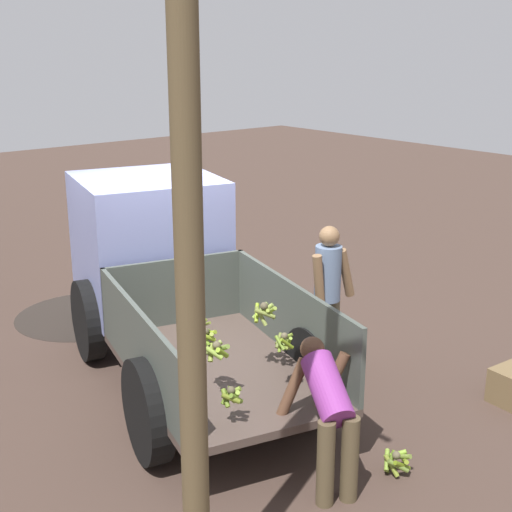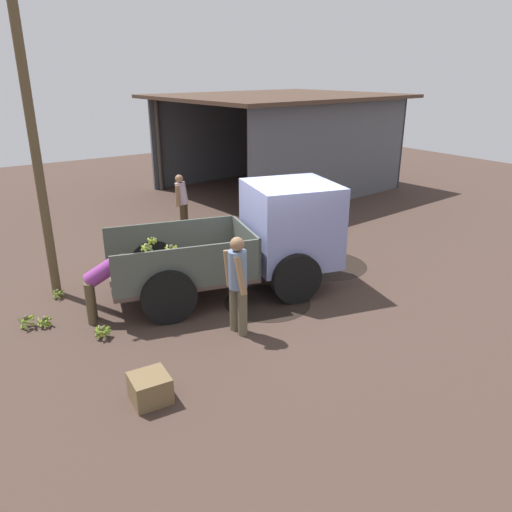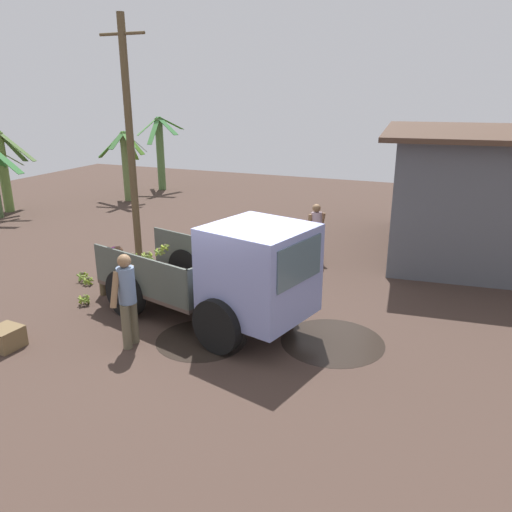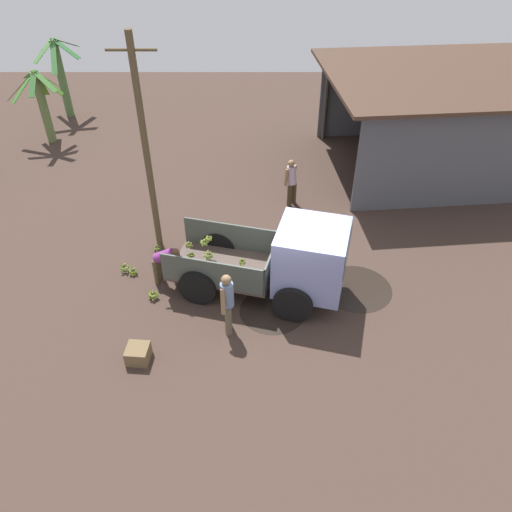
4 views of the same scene
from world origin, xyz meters
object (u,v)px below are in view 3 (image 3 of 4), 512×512
utility_pole (131,148)px  wooden_crate_0 (6,338)px  banana_bunch_on_ground_2 (88,281)px  banana_bunch_on_ground_0 (132,269)px  banana_bunch_on_ground_1 (84,299)px  person_bystander_near_shed (317,231)px  banana_bunch_on_ground_3 (83,276)px  person_foreground_visitor (127,296)px  cargo_truck (240,275)px  person_worker_loading (111,264)px

utility_pole → wooden_crate_0: 5.26m
banana_bunch_on_ground_2 → wooden_crate_0: 3.11m
banana_bunch_on_ground_0 → banana_bunch_on_ground_1: bearing=-83.7°
banana_bunch_on_ground_0 → utility_pole: bearing=81.0°
person_bystander_near_shed → banana_bunch_on_ground_3: bearing=82.4°
utility_pole → banana_bunch_on_ground_2: 3.34m
person_foreground_visitor → banana_bunch_on_ground_2: person_foreground_visitor is taller
banana_bunch_on_ground_2 → banana_bunch_on_ground_3: bearing=153.4°
cargo_truck → banana_bunch_on_ground_1: (-3.63, -0.16, -1.02)m
person_bystander_near_shed → banana_bunch_on_ground_0: size_ratio=6.32×
banana_bunch_on_ground_1 → banana_bunch_on_ground_3: 1.48m
utility_pole → person_worker_loading: (0.47, -1.70, -2.35)m
person_foreground_visitor → person_bystander_near_shed: person_foreground_visitor is taller
banana_bunch_on_ground_0 → banana_bunch_on_ground_2: size_ratio=1.00×
person_worker_loading → wooden_crate_0: size_ratio=2.49×
banana_bunch_on_ground_3 → wooden_crate_0: (0.98, -3.15, 0.05)m
banana_bunch_on_ground_0 → banana_bunch_on_ground_3: size_ratio=0.84×
banana_bunch_on_ground_2 → wooden_crate_0: wooden_crate_0 is taller
person_worker_loading → banana_bunch_on_ground_3: (-1.27, 0.48, -0.62)m
person_worker_loading → wooden_crate_0: bearing=-74.0°
utility_pole → banana_bunch_on_ground_2: (-0.54, -1.35, -3.01)m
person_worker_loading → banana_bunch_on_ground_3: person_worker_loading is taller
utility_pole → person_bystander_near_shed: bearing=30.1°
person_foreground_visitor → wooden_crate_0: person_foreground_visitor is taller
utility_pole → banana_bunch_on_ground_0: size_ratio=24.14×
person_foreground_visitor → banana_bunch_on_ground_0: size_ratio=6.91×
banana_bunch_on_ground_0 → person_foreground_visitor: bearing=-54.8°
person_worker_loading → person_bystander_near_shed: (3.56, 4.03, 0.12)m
banana_bunch_on_ground_2 → utility_pole: bearing=68.2°
banana_bunch_on_ground_2 → banana_bunch_on_ground_3: banana_bunch_on_ground_3 is taller
utility_pole → person_worker_loading: size_ratio=4.81×
person_bystander_near_shed → banana_bunch_on_ground_1: size_ratio=5.33×
utility_pole → banana_bunch_on_ground_1: bearing=-85.5°
utility_pole → person_bystander_near_shed: 5.17m
person_foreground_visitor → person_worker_loading: (-1.73, 1.74, -0.20)m
banana_bunch_on_ground_3 → person_bystander_near_shed: bearing=36.3°
banana_bunch_on_ground_0 → wooden_crate_0: size_ratio=0.50×
person_foreground_visitor → person_worker_loading: size_ratio=1.38×
wooden_crate_0 → utility_pole: bearing=92.3°
utility_pole → banana_bunch_on_ground_3: size_ratio=20.30×
banana_bunch_on_ground_1 → person_foreground_visitor: bearing=-29.1°
person_foreground_visitor → banana_bunch_on_ground_3: bearing=-40.7°
banana_bunch_on_ground_3 → wooden_crate_0: wooden_crate_0 is taller
person_foreground_visitor → cargo_truck: bearing=-145.8°
person_foreground_visitor → banana_bunch_on_ground_0: bearing=-58.9°
wooden_crate_0 → person_worker_loading: bearing=83.8°
person_worker_loading → banana_bunch_on_ground_1: (-0.28, -0.62, -0.63)m
utility_pole → wooden_crate_0: bearing=-87.7°
cargo_truck → banana_bunch_on_ground_0: (-3.86, 1.89, -1.04)m
banana_bunch_on_ground_1 → banana_bunch_on_ground_0: bearing=96.3°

